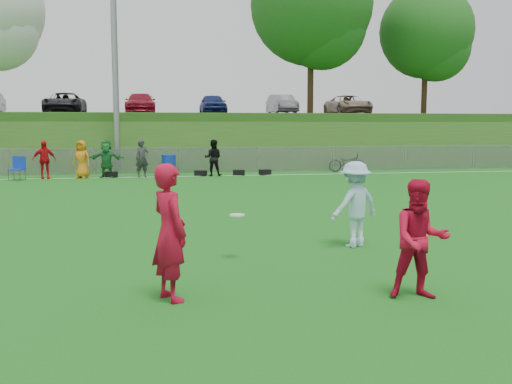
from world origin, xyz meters
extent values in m
plane|color=#186916|center=(0.00, 0.00, 0.00)|extent=(120.00, 120.00, 0.00)
cube|color=white|center=(0.00, 18.00, 0.01)|extent=(60.00, 0.10, 0.01)
cube|color=gray|center=(0.00, 20.00, 0.60)|extent=(58.00, 0.02, 1.20)
cube|color=gray|center=(0.00, 20.00, 1.25)|extent=(58.00, 0.04, 0.04)
cylinder|color=gray|center=(-3.00, 20.80, 6.00)|extent=(0.30, 0.30, 12.00)
cube|color=#255217|center=(0.00, 31.00, 1.50)|extent=(120.00, 18.00, 3.00)
cube|color=black|center=(0.00, 33.00, 3.05)|extent=(120.00, 12.00, 0.10)
cylinder|color=black|center=(8.00, 24.50, 7.25)|extent=(0.36, 0.36, 8.50)
sphere|color=#164813|center=(8.00, 24.50, 9.38)|extent=(7.14, 7.14, 7.14)
sphere|color=#164813|center=(8.60, 24.20, 8.10)|extent=(5.10, 5.10, 5.10)
cylinder|color=black|center=(16.00, 26.00, 6.50)|extent=(0.36, 0.36, 7.00)
sphere|color=#164813|center=(16.00, 26.00, 8.25)|extent=(5.88, 5.88, 5.88)
sphere|color=#164813|center=(16.60, 25.70, 7.20)|extent=(4.20, 4.20, 4.20)
imported|color=black|center=(-7.00, 32.00, 3.82)|extent=(2.39, 5.18, 1.44)
imported|color=maroon|center=(-2.00, 32.00, 3.82)|extent=(2.02, 4.96, 1.44)
imported|color=navy|center=(3.00, 32.00, 3.82)|extent=(1.70, 4.23, 1.44)
imported|color=slate|center=(8.00, 32.00, 3.82)|extent=(1.52, 4.37, 1.44)
imported|color=#9B8569|center=(13.00, 32.00, 3.82)|extent=(2.39, 5.18, 1.44)
imported|color=red|center=(-6.02, 18.00, 0.85)|extent=(1.07, 0.66, 1.69)
imported|color=orange|center=(-4.41, 18.00, 0.85)|extent=(0.97, 0.82, 1.69)
imported|color=#1F7634|center=(-3.34, 18.00, 0.85)|extent=(1.61, 0.62, 1.69)
imported|color=#2D2D2F|center=(-1.76, 18.00, 0.85)|extent=(0.71, 0.58, 1.69)
imported|color=black|center=(1.50, 18.00, 0.85)|extent=(0.94, 0.81, 1.69)
cube|color=black|center=(-3.15, 18.10, 0.13)|extent=(0.59, 0.36, 0.26)
cube|color=black|center=(0.92, 18.10, 0.13)|extent=(0.62, 0.50, 0.26)
cube|color=black|center=(2.73, 18.10, 0.13)|extent=(0.57, 0.32, 0.26)
cube|color=black|center=(3.99, 18.10, 0.13)|extent=(0.60, 0.40, 0.26)
imported|color=#B30C28|center=(-1.11, -0.79, 0.94)|extent=(0.70, 0.81, 1.88)
imported|color=red|center=(2.29, -1.35, 0.83)|extent=(0.91, 0.77, 1.66)
imported|color=#A9CDEA|center=(2.58, 2.02, 0.84)|extent=(1.24, 0.99, 1.69)
cylinder|color=white|center=(0.14, 1.37, 0.80)|extent=(0.27, 0.27, 0.03)
cylinder|color=#0F2CAA|center=(-0.54, 18.52, 0.49)|extent=(0.81, 0.81, 0.99)
cube|color=#1034B0|center=(-7.08, 17.51, 0.46)|extent=(0.69, 0.69, 0.06)
cube|color=#1034B0|center=(-7.02, 17.77, 0.74)|extent=(0.57, 0.17, 0.57)
imported|color=#2D2E30|center=(8.44, 19.00, 0.49)|extent=(1.97, 1.30, 0.98)
camera|label=1|loc=(-1.33, -8.51, 2.40)|focal=40.00mm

